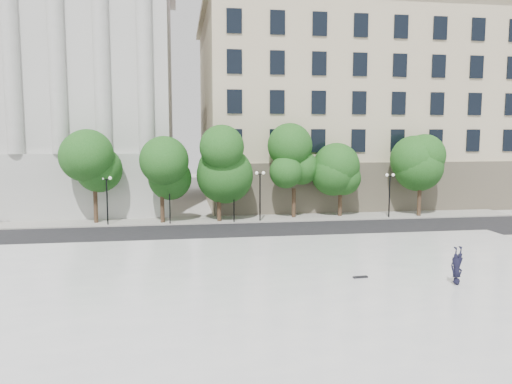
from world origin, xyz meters
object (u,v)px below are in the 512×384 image
traffic_light_west (169,181)px  traffic_light_east (234,180)px  person_lying (456,279)px  skateboard (360,277)px

traffic_light_west → traffic_light_east: size_ratio=0.99×
traffic_light_west → person_lying: (14.01, -20.96, -3.03)m
traffic_light_west → traffic_light_east: traffic_light_east is taller
person_lying → skateboard: 4.55m
person_lying → skateboard: (-4.18, 1.77, -0.21)m
traffic_light_east → skateboard: traffic_light_east is taller
person_lying → traffic_light_west: bearing=111.1°
traffic_light_east → skateboard: 19.94m
skateboard → traffic_light_east: bearing=98.3°
traffic_light_west → skateboard: 21.80m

